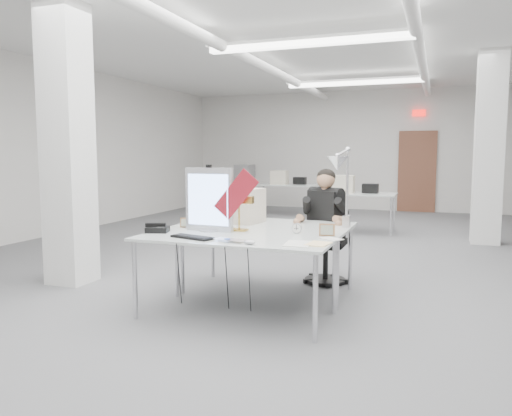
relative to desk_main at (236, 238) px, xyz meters
The scene contains 23 objects.
room_shell 2.80m from the desk_main, 89.21° to the left, with size 10.04×14.04×3.24m.
desk_main is the anchor object (origin of this frame).
desk_second 0.90m from the desk_main, 90.00° to the left, with size 1.80×0.90×0.03m, color silver.
bg_desk_a 5.50m from the desk_main, 87.92° to the left, with size 1.60×0.80×0.03m, color silver.
bg_desk_b 7.91m from the desk_main, 103.16° to the left, with size 1.60×0.80×0.03m, color silver.
filing_cabinet 9.80m from the desk_main, 110.93° to the left, with size 0.45×0.55×1.20m, color gray.
office_chair 1.59m from the desk_main, 70.87° to the left, with size 0.57×0.57×1.16m, color black, non-canonical shape.
seated_person 1.54m from the desk_main, 70.26° to the left, with size 0.47×0.59×0.88m, color black, non-canonical shape.
monitor 0.54m from the desk_main, 149.57° to the left, with size 0.50×0.05×0.62m, color silver.
pennant 0.43m from the desk_main, 111.87° to the left, with size 0.48×0.01×0.20m, color maroon.
keyboard 0.40m from the desk_main, 145.66° to the right, with size 0.41×0.14×0.02m, color black.
laptop 0.31m from the desk_main, 81.92° to the right, with size 0.28×0.18×0.02m, color silver.
mouse 0.42m from the desk_main, 52.30° to the right, with size 0.10×0.06×0.04m, color #B8B7BC.
bankers_lamp 0.40m from the desk_main, 107.43° to the left, with size 0.31×0.13×0.36m, color gold, non-canonical shape.
desk_phone 0.82m from the desk_main, behind, with size 0.21×0.19×0.05m, color black.
picture_frame_left 0.78m from the desk_main, 153.40° to the left, with size 0.13×0.01×0.10m, color #9D6B43.
picture_frame_right 0.84m from the desk_main, 22.38° to the left, with size 0.15×0.01×0.11m, color #9A6942.
desk_clock 0.61m from the desk_main, 37.80° to the left, with size 0.10×0.10×0.03m, color #A9A9AD.
paper_stack_a 0.66m from the desk_main, 15.20° to the right, with size 0.21×0.30×0.01m, color silver.
paper_stack_b 0.81m from the desk_main, ahead, with size 0.17×0.24×0.01m, color #F5D392.
paper_stack_c 0.87m from the desk_main, 10.78° to the left, with size 0.19×0.13×0.01m, color silver.
beige_monitor 0.97m from the desk_main, 108.14° to the left, with size 0.40×0.38×0.38m, color beige.
architect_lamp 1.17m from the desk_main, 38.75° to the left, with size 0.22×0.64×0.83m, color silver, non-canonical shape.
Camera 1 is at (1.72, -6.68, 1.51)m, focal length 35.00 mm.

